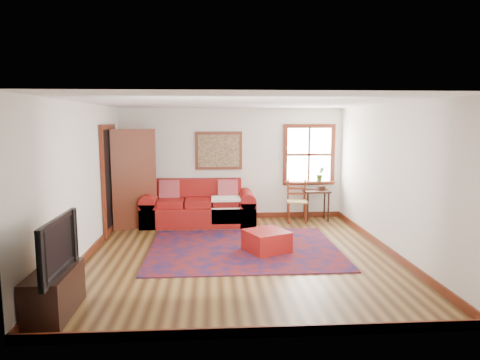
{
  "coord_description": "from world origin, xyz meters",
  "views": [
    {
      "loc": [
        -0.45,
        -6.85,
        2.21
      ],
      "look_at": [
        0.04,
        0.6,
        1.18
      ],
      "focal_mm": 32.0,
      "sensor_mm": 36.0,
      "label": 1
    }
  ],
  "objects": [
    {
      "name": "ground",
      "position": [
        0.0,
        0.0,
        0.0
      ],
      "size": [
        5.5,
        5.5,
        0.0
      ],
      "primitive_type": "plane",
      "color": "#3C2510",
      "rests_on": "ground"
    },
    {
      "name": "room_envelope",
      "position": [
        0.0,
        0.02,
        1.65
      ],
      "size": [
        5.04,
        5.54,
        2.52
      ],
      "color": "silver",
      "rests_on": "ground"
    },
    {
      "name": "window",
      "position": [
        1.78,
        2.7,
        1.31
      ],
      "size": [
        1.18,
        0.2,
        1.38
      ],
      "color": "white",
      "rests_on": "ground"
    },
    {
      "name": "doorway",
      "position": [
        -2.21,
        1.78,
        1.07
      ],
      "size": [
        0.89,
        1.08,
        2.14
      ],
      "color": "black",
      "rests_on": "ground"
    },
    {
      "name": "framed_artwork",
      "position": [
        -0.3,
        2.71,
        1.55
      ],
      "size": [
        1.05,
        0.07,
        0.85
      ],
      "color": "#602514",
      "rests_on": "ground"
    },
    {
      "name": "persian_rug",
      "position": [
        0.09,
        0.32,
        0.01
      ],
      "size": [
        3.26,
        2.61,
        0.02
      ],
      "primitive_type": "cube",
      "rotation": [
        0.0,
        0.0,
        0.0
      ],
      "color": "#5F110D",
      "rests_on": "ground"
    },
    {
      "name": "red_leather_sofa",
      "position": [
        -0.74,
        2.28,
        0.31
      ],
      "size": [
        2.4,
        0.99,
        0.94
      ],
      "color": "maroon",
      "rests_on": "ground"
    },
    {
      "name": "red_ottoman",
      "position": [
        0.46,
        0.15,
        0.18
      ],
      "size": [
        0.85,
        0.85,
        0.37
      ],
      "primitive_type": "cube",
      "rotation": [
        0.0,
        0.0,
        0.43
      ],
      "color": "maroon",
      "rests_on": "ground"
    },
    {
      "name": "side_table",
      "position": [
        1.87,
        2.42,
        0.56
      ],
      "size": [
        0.56,
        0.42,
        0.68
      ],
      "color": "black",
      "rests_on": "ground"
    },
    {
      "name": "ladder_back_chair",
      "position": [
        1.41,
        2.31,
        0.5
      ],
      "size": [
        0.48,
        0.47,
        0.93
      ],
      "color": "tan",
      "rests_on": "ground"
    },
    {
      "name": "media_cabinet",
      "position": [
        -2.27,
        -2.05,
        0.26
      ],
      "size": [
        0.43,
        0.95,
        0.52
      ],
      "primitive_type": "cube",
      "color": "black",
      "rests_on": "ground"
    },
    {
      "name": "television",
      "position": [
        -2.25,
        -2.17,
        0.84
      ],
      "size": [
        0.15,
        1.11,
        0.64
      ],
      "primitive_type": "imported",
      "rotation": [
        0.0,
        0.0,
        1.57
      ],
      "color": "black",
      "rests_on": "media_cabinet"
    },
    {
      "name": "candle_hurricane",
      "position": [
        -2.22,
        -1.71,
        0.61
      ],
      "size": [
        0.12,
        0.12,
        0.18
      ],
      "color": "silver",
      "rests_on": "media_cabinet"
    }
  ]
}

